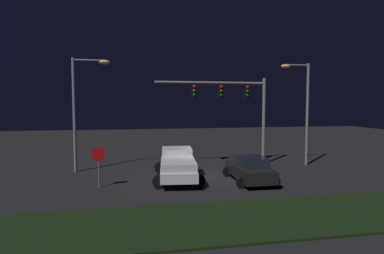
{
  "coord_description": "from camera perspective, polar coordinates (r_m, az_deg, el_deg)",
  "views": [
    {
      "loc": [
        -5.14,
        -19.92,
        4.58
      ],
      "look_at": [
        -0.99,
        1.01,
        3.07
      ],
      "focal_mm": 30.88,
      "sensor_mm": 36.0,
      "label": 1
    }
  ],
  "objects": [
    {
      "name": "grass_median",
      "position": [
        13.89,
        11.56,
        -15.08
      ],
      "size": [
        25.76,
        4.67,
        0.1
      ],
      "primitive_type": "cube",
      "color": "black",
      "rests_on": "ground_plane"
    },
    {
      "name": "car_sedan",
      "position": [
        19.82,
        9.96,
        -7.19
      ],
      "size": [
        2.61,
        4.47,
        1.51
      ],
      "rotation": [
        0.0,
        0.0,
        1.53
      ],
      "color": "black",
      "rests_on": "ground_plane"
    },
    {
      "name": "ground_plane",
      "position": [
        21.07,
        3.2,
        -8.52
      ],
      "size": [
        80.0,
        80.0,
        0.0
      ],
      "primitive_type": "plane",
      "color": "black"
    },
    {
      "name": "pickup_truck",
      "position": [
        20.0,
        -2.54,
        -6.28
      ],
      "size": [
        3.29,
        5.59,
        1.8
      ],
      "rotation": [
        0.0,
        0.0,
        1.46
      ],
      "color": "silver",
      "rests_on": "ground_plane"
    },
    {
      "name": "street_lamp_right",
      "position": [
        25.7,
        18.45,
        4.25
      ],
      "size": [
        2.27,
        0.44,
        7.53
      ],
      "color": "slate",
      "rests_on": "ground_plane"
    },
    {
      "name": "stop_sign",
      "position": [
        18.67,
        -15.86,
        -5.42
      ],
      "size": [
        0.76,
        0.08,
        2.23
      ],
      "color": "slate",
      "rests_on": "ground_plane"
    },
    {
      "name": "traffic_signal_gantry",
      "position": [
        24.55,
        7.09,
        4.76
      ],
      "size": [
        8.32,
        0.56,
        6.5
      ],
      "color": "slate",
      "rests_on": "ground_plane"
    },
    {
      "name": "street_lamp_left",
      "position": [
        23.23,
        -18.49,
        4.44
      ],
      "size": [
        2.46,
        0.44,
        7.61
      ],
      "color": "slate",
      "rests_on": "ground_plane"
    }
  ]
}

